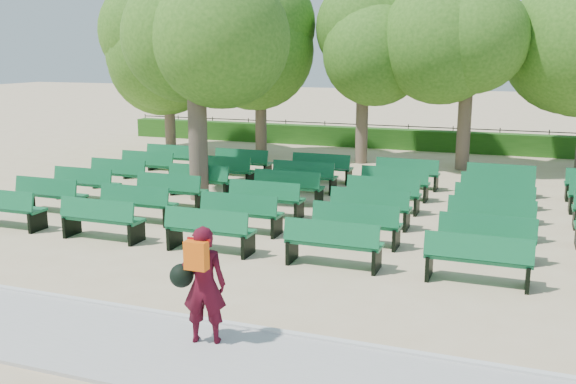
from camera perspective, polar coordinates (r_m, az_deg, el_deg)
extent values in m
plane|color=tan|center=(16.73, -1.45, -2.78)|extent=(120.00, 120.00, 0.00)
cube|color=#AFAEAA|center=(10.61, -16.79, -12.40)|extent=(30.00, 2.20, 0.06)
cube|color=silver|center=(11.45, -13.30, -10.19)|extent=(30.00, 0.12, 0.10)
cube|color=#215315|center=(29.86, 8.58, 4.73)|extent=(26.00, 0.70, 0.90)
cube|color=#116538|center=(17.58, 3.52, -0.36)|extent=(2.04, 0.66, 0.07)
cube|color=#116538|center=(17.30, 3.30, 0.38)|extent=(2.02, 0.25, 0.47)
cylinder|color=brown|center=(19.34, -7.98, 3.86)|extent=(0.56, 0.56, 3.09)
ellipsoid|color=#3B6E1D|center=(19.13, -8.23, 12.04)|extent=(4.40, 4.40, 3.96)
imported|color=#430916|center=(9.77, -7.48, -8.17)|extent=(0.76, 0.61, 1.82)
cube|color=#F35C0C|center=(9.43, -8.15, -5.60)|extent=(0.34, 0.17, 0.43)
sphere|color=black|center=(9.83, -9.43, -7.34)|extent=(0.36, 0.36, 0.36)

